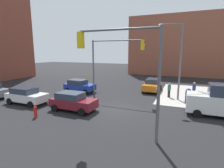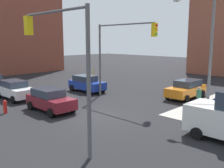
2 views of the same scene
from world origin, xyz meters
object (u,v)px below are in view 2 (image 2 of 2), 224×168
object	(u,v)px
hatchback_orange	(186,89)
pedestrian_crossing	(199,97)
fire_hydrant	(5,106)
street_lamp_corner	(206,46)
coupe_maroon	(50,100)
mailbox_blue	(217,107)
hatchback_white	(15,89)
traffic_signal_se_corner	(60,50)
sedan_blue	(87,83)
traffic_signal_nw_corner	(119,45)

from	to	relation	value
hatchback_orange	pedestrian_crossing	bearing A→B (deg)	-47.31
fire_hydrant	pedestrian_crossing	distance (m)	14.12
street_lamp_corner	coupe_maroon	distance (m)	11.54
mailbox_blue	pedestrian_crossing	size ratio (longest dim) A/B	0.85
hatchback_white	pedestrian_crossing	xyz separation A→B (m)	(12.98, 8.20, 0.03)
traffic_signal_se_corner	hatchback_white	size ratio (longest dim) A/B	1.56
mailbox_blue	coupe_maroon	bearing A→B (deg)	-144.95
fire_hydrant	sedan_blue	distance (m)	9.12
street_lamp_corner	hatchback_orange	bearing A→B (deg)	131.39
traffic_signal_se_corner	coupe_maroon	distance (m)	7.46
traffic_signal_nw_corner	pedestrian_crossing	size ratio (longest dim) A/B	3.88
pedestrian_crossing	street_lamp_corner	bearing A→B (deg)	151.77
street_lamp_corner	hatchback_orange	world-z (taller)	street_lamp_corner
traffic_signal_nw_corner	mailbox_blue	xyz separation A→B (m)	(8.27, 0.50, -3.91)
hatchback_white	pedestrian_crossing	distance (m)	15.35
traffic_signal_se_corner	hatchback_orange	bearing A→B (deg)	92.88
traffic_signal_nw_corner	pedestrian_crossing	world-z (taller)	traffic_signal_nw_corner
traffic_signal_se_corner	sedan_blue	xyz separation A→B (m)	(-9.27, 9.24, -3.77)
traffic_signal_nw_corner	sedan_blue	bearing A→B (deg)	177.03
coupe_maroon	pedestrian_crossing	distance (m)	11.02
hatchback_white	hatchback_orange	bearing A→B (deg)	45.40
hatchback_white	pedestrian_crossing	bearing A→B (deg)	32.27
coupe_maroon	sedan_blue	xyz separation A→B (m)	(-3.51, 6.37, -0.00)
street_lamp_corner	fire_hydrant	bearing A→B (deg)	-135.30
traffic_signal_se_corner	hatchback_orange	xyz separation A→B (m)	(-0.68, 13.57, -3.77)
street_lamp_corner	sedan_blue	size ratio (longest dim) A/B	2.06
traffic_signal_se_corner	mailbox_blue	xyz separation A→B (m)	(3.68, 9.50, -3.85)
sedan_blue	coupe_maroon	bearing A→B (deg)	-61.17
mailbox_blue	hatchback_white	xyz separation A→B (m)	(-14.98, -6.70, 0.08)
street_lamp_corner	sedan_blue	xyz separation A→B (m)	(-11.64, -0.85, -3.86)
mailbox_blue	hatchback_white	distance (m)	16.41
street_lamp_corner	hatchback_orange	xyz separation A→B (m)	(-3.06, 3.48, -3.86)
traffic_signal_nw_corner	hatchback_white	xyz separation A→B (m)	(-6.71, -6.20, -3.84)
street_lamp_corner	hatchback_white	distance (m)	15.97
traffic_signal_nw_corner	hatchback_white	bearing A→B (deg)	-137.30
traffic_signal_nw_corner	traffic_signal_se_corner	xyz separation A→B (m)	(4.58, -9.00, -0.06)
fire_hydrant	sedan_blue	world-z (taller)	sedan_blue
mailbox_blue	sedan_blue	xyz separation A→B (m)	(-12.95, -0.26, 0.08)
fire_hydrant	coupe_maroon	world-z (taller)	coupe_maroon
coupe_maroon	sedan_blue	world-z (taller)	same
hatchback_white	coupe_maroon	size ratio (longest dim) A/B	1.03
traffic_signal_nw_corner	street_lamp_corner	bearing A→B (deg)	8.91
traffic_signal_se_corner	hatchback_white	world-z (taller)	traffic_signal_se_corner
mailbox_blue	fire_hydrant	size ratio (longest dim) A/B	1.52
traffic_signal_nw_corner	traffic_signal_se_corner	world-z (taller)	same
hatchback_white	street_lamp_corner	bearing A→B (deg)	28.05
hatchback_white	traffic_signal_nw_corner	bearing A→B (deg)	42.70
traffic_signal_se_corner	fire_hydrant	xyz separation A→B (m)	(-7.52, 0.30, -4.13)
mailbox_blue	sedan_blue	size ratio (longest dim) A/B	0.37
fire_hydrant	coupe_maroon	xyz separation A→B (m)	(1.76, 2.58, 0.36)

